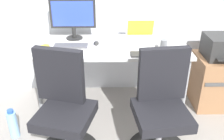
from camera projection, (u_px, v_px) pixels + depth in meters
ground_plane at (112, 105)px, 2.91m from camera, size 5.28×5.28×0.00m
desk at (112, 51)px, 2.60m from camera, size 1.54×0.69×0.75m
office_chair_left at (64, 110)px, 2.12m from camera, size 0.54×0.54×0.94m
office_chair_right at (161, 109)px, 2.13m from camera, size 0.54×0.54×0.94m
side_cabinet at (216, 81)px, 2.83m from camera, size 0.49×0.47×0.59m
printer at (223, 47)px, 2.64m from camera, size 0.38×0.40×0.24m
water_bottle_on_floor at (13, 124)px, 2.39m from camera, size 0.09×0.09×0.31m
desktop_monitor at (73, 16)px, 2.63m from camera, size 0.48×0.18×0.43m
open_laptop at (141, 36)px, 2.65m from camera, size 0.31×0.28×0.22m
keyboard_by_monitor at (71, 46)px, 2.52m from camera, size 0.34×0.12×0.02m
keyboard_by_laptop at (149, 54)px, 2.33m from camera, size 0.34×0.12×0.02m
mouse_by_monitor at (176, 54)px, 2.32m from camera, size 0.06×0.10×0.03m
mouse_by_laptop at (96, 43)px, 2.58m from camera, size 0.06×0.10×0.03m
coffee_mug at (46, 50)px, 2.33m from camera, size 0.08×0.08×0.09m
pen_cup at (164, 45)px, 2.43m from camera, size 0.07×0.07×0.10m
paper_pile at (113, 47)px, 2.51m from camera, size 0.21×0.30×0.01m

